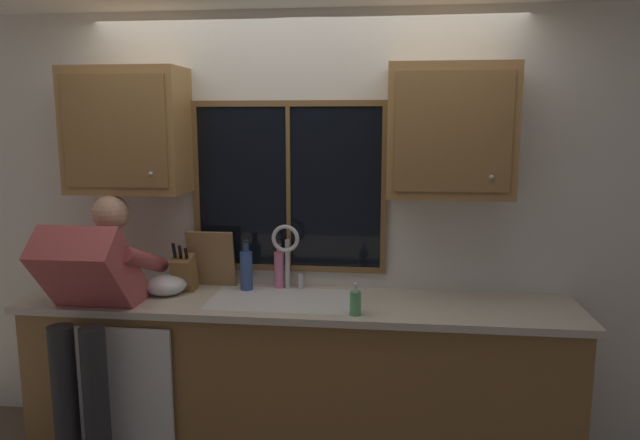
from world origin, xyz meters
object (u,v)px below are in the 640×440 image
at_px(mixing_bowl, 166,285).
at_px(bottle_green_glass, 279,269).
at_px(bottle_tall_clear, 246,270).
at_px(knife_block, 184,273).
at_px(soap_dispenser, 355,302).
at_px(person_standing, 92,305).
at_px(cutting_board, 211,259).

height_order(mixing_bowl, bottle_green_glass, bottle_green_glass).
bearing_deg(mixing_bowl, bottle_tall_clear, 16.51).
height_order(knife_block, mixing_bowl, knife_block).
relative_size(soap_dispenser, bottle_tall_clear, 0.58).
bearing_deg(person_standing, mixing_bowl, 47.61).
height_order(person_standing, cutting_board, person_standing).
distance_m(person_standing, cutting_board, 0.73).
relative_size(knife_block, bottle_green_glass, 1.12).
distance_m(knife_block, soap_dispenser, 1.08).
distance_m(person_standing, bottle_tall_clear, 0.87).
relative_size(knife_block, cutting_board, 0.92).
relative_size(person_standing, cutting_board, 4.28).
height_order(soap_dispenser, bottle_tall_clear, bottle_tall_clear).
relative_size(cutting_board, mixing_bowl, 1.46).
distance_m(cutting_board, bottle_green_glass, 0.42).
bearing_deg(cutting_board, person_standing, -135.54).
bearing_deg(bottle_tall_clear, soap_dispenser, -29.55).
height_order(bottle_green_glass, bottle_tall_clear, bottle_tall_clear).
bearing_deg(bottle_tall_clear, mixing_bowl, -163.49).
relative_size(cutting_board, bottle_green_glass, 1.22).
relative_size(person_standing, bottle_green_glass, 5.24).
bearing_deg(mixing_bowl, cutting_board, 39.69).
bearing_deg(bottle_tall_clear, person_standing, -148.57).
bearing_deg(soap_dispenser, bottle_tall_clear, 150.45).
bearing_deg(cutting_board, mixing_bowl, -140.31).
xyz_separation_m(mixing_bowl, bottle_green_glass, (0.63, 0.20, 0.06)).
relative_size(cutting_board, bottle_tall_clear, 1.16).
xyz_separation_m(cutting_board, bottle_green_glass, (0.41, 0.02, -0.05)).
bearing_deg(person_standing, bottle_green_glass, 29.42).
bearing_deg(person_standing, knife_block, 45.67).
xyz_separation_m(mixing_bowl, bottle_tall_clear, (0.45, 0.13, 0.07)).
bearing_deg(bottle_tall_clear, bottle_green_glass, 20.60).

